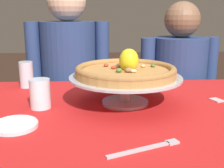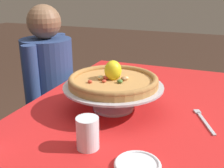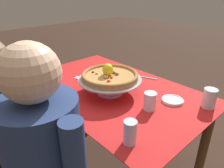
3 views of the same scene
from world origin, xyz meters
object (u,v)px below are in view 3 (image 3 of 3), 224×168
object	(u,v)px
water_glass_side_left	(150,102)
water_glass_front_left	(209,99)
pizza	(110,75)
diner_right	(9,130)
water_glass_back_left	(130,134)
side_plate	(173,100)
dinner_fork	(142,77)
pizza_stand	(110,82)
sugar_packet	(77,78)

from	to	relation	value
water_glass_side_left	water_glass_front_left	bearing A→B (deg)	-128.57
pizza	diner_right	size ratio (longest dim) A/B	0.32
water_glass_front_left	water_glass_back_left	bearing A→B (deg)	80.13
pizza	water_glass_side_left	distance (m)	0.32
side_plate	dinner_fork	distance (m)	0.40
side_plate	pizza_stand	bearing A→B (deg)	31.02
sugar_packet	diner_right	size ratio (longest dim) A/B	0.04
dinner_fork	diner_right	size ratio (longest dim) A/B	0.17
diner_right	side_plate	bearing A→B (deg)	-132.42
water_glass_side_left	water_glass_back_left	world-z (taller)	water_glass_back_left
water_glass_front_left	dinner_fork	bearing A→B (deg)	-5.87
water_glass_front_left	sugar_packet	xyz separation A→B (m)	(0.88, 0.33, -0.05)
water_glass_back_left	dinner_fork	size ratio (longest dim) A/B	0.60
pizza_stand	pizza	world-z (taller)	pizza
side_plate	dinner_fork	bearing A→B (deg)	-22.54
side_plate	sugar_packet	bearing A→B (deg)	17.93
dinner_fork	sugar_packet	world-z (taller)	dinner_fork
water_glass_front_left	diner_right	size ratio (longest dim) A/B	0.10
pizza	sugar_packet	bearing A→B (deg)	2.98
pizza_stand	dinner_fork	xyz separation A→B (m)	(0.02, -0.36, -0.08)
water_glass_front_left	water_glass_side_left	xyz separation A→B (m)	(0.22, 0.28, -0.01)
diner_right	water_glass_back_left	bearing A→B (deg)	-158.63
pizza	sugar_packet	world-z (taller)	pizza
diner_right	dinner_fork	bearing A→B (deg)	-110.19
diner_right	pizza	bearing A→B (deg)	-122.63
side_plate	dinner_fork	size ratio (longest dim) A/B	0.69
pizza	sugar_packet	xyz separation A→B (m)	(0.36, 0.02, -0.12)
water_glass_back_left	pizza	bearing A→B (deg)	-31.70
water_glass_front_left	sugar_packet	distance (m)	0.94
water_glass_side_left	side_plate	distance (m)	0.19
side_plate	sugar_packet	distance (m)	0.74
side_plate	diner_right	size ratio (longest dim) A/B	0.12
dinner_fork	water_glass_front_left	bearing A→B (deg)	174.13
water_glass_side_left	dinner_fork	distance (m)	0.47
dinner_fork	sugar_packet	xyz separation A→B (m)	(0.34, 0.38, -0.00)
side_plate	diner_right	world-z (taller)	diner_right
pizza	diner_right	distance (m)	0.77
water_glass_back_left	sugar_packet	size ratio (longest dim) A/B	2.36
dinner_fork	sugar_packet	distance (m)	0.51
water_glass_side_left	diner_right	size ratio (longest dim) A/B	0.09
pizza	water_glass_side_left	xyz separation A→B (m)	(-0.31, -0.03, -0.08)
water_glass_back_left	side_plate	world-z (taller)	water_glass_back_left
water_glass_side_left	dinner_fork	world-z (taller)	water_glass_side_left
side_plate	pizza	bearing A→B (deg)	31.02
pizza_stand	water_glass_front_left	size ratio (longest dim) A/B	3.54
water_glass_back_left	side_plate	distance (m)	0.48
dinner_fork	diner_right	distance (m)	1.03
sugar_packet	diner_right	bearing A→B (deg)	88.91
water_glass_back_left	sugar_packet	xyz separation A→B (m)	(0.79, -0.25, -0.05)
side_plate	water_glass_back_left	bearing A→B (deg)	99.36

